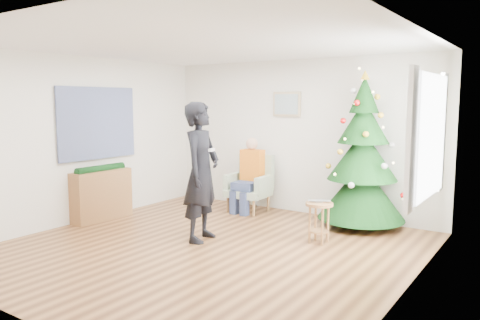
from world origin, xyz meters
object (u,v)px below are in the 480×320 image
Objects in this scene: stool at (319,222)px; armchair at (250,191)px; christmas_tree at (362,158)px; standing_man at (201,172)px; console at (101,195)px.

armchair is (-1.78, 1.04, 0.07)m from stool.
christmas_tree is 2.46m from standing_man.
standing_man reaches higher than console.
console is at bearing -134.08° from armchair.
console is (-3.60, -1.93, -0.66)m from christmas_tree.
console is (-1.65, -1.85, 0.04)m from armchair.
armchair is 1.94m from standing_man.
armchair is at bearing 149.66° from stool.
stool is 0.57× the size of armchair.
standing_man is (-1.39, -0.77, 0.66)m from stool.
christmas_tree is 2.08m from armchair.
armchair reaches higher than console.
armchair is at bearing -0.83° from standing_man.
standing_man is (0.39, -1.81, 0.59)m from armchair.
christmas_tree is 4.27× the size of stool.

